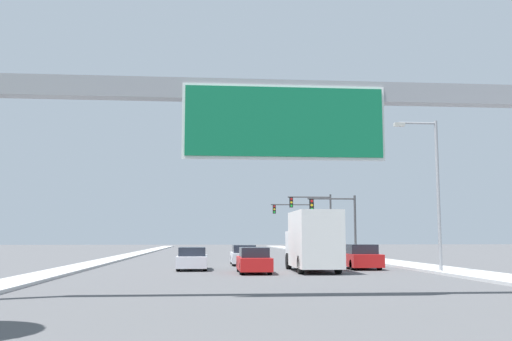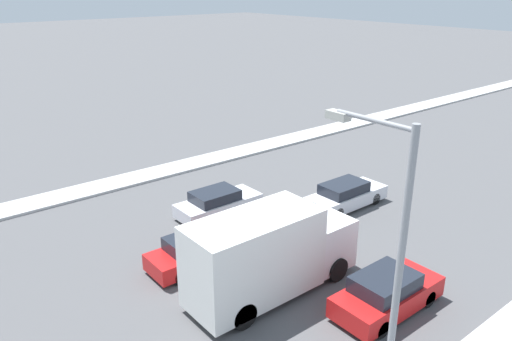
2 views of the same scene
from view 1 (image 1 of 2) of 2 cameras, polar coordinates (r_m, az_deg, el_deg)
name	(u,v)px [view 1 (image 1 of 2)]	position (r m, az deg, el deg)	size (l,w,h in m)	color
sidewalk_right	(336,255)	(62.67, 8.05, -8.36)	(3.00, 120.00, 0.15)	#B7B7B7
median_strip_left	(130,255)	(61.69, -12.53, -8.29)	(2.00, 120.00, 0.15)	#B7B7B7
sign_gantry	(284,122)	(19.59, 2.79, 4.92)	(20.41, 0.73, 7.35)	gray
car_mid_left	(244,255)	(41.41, -1.25, -8.49)	(1.76, 4.76, 1.43)	silver
car_mid_center	(192,259)	(35.49, -6.38, -8.79)	(1.81, 4.46, 1.38)	silver
car_near_right	(254,261)	(32.15, -0.23, -9.03)	(1.73, 4.47, 1.43)	red
car_far_right	(360,257)	(36.90, 10.34, -8.54)	(1.89, 4.45, 1.54)	red
truck_box_primary	(313,241)	(33.47, 5.68, -7.06)	(2.33, 7.13, 3.47)	white
traffic_light_near_intersection	(339,216)	(50.43, 8.31, -4.53)	(4.28, 0.32, 5.63)	#3D3D3F
traffic_light_mid_block	(317,214)	(60.23, 6.13, -4.37)	(4.64, 0.32, 6.47)	#3D3D3F
traffic_light_far_intersection	(299,218)	(70.02, 4.36, -4.78)	(5.33, 0.32, 6.23)	#3D3D3F
street_lamp_right	(433,182)	(33.63, 17.24, -1.13)	(2.52, 0.28, 8.60)	gray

